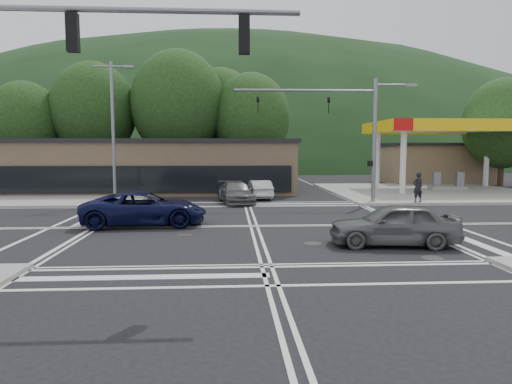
{
  "coord_description": "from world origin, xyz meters",
  "views": [
    {
      "loc": [
        -1.12,
        -20.75,
        3.58
      ],
      "look_at": [
        0.21,
        1.87,
        1.4
      ],
      "focal_mm": 32.0,
      "sensor_mm": 36.0,
      "label": 1
    }
  ],
  "objects": [
    {
      "name": "commercial_row",
      "position": [
        -8.0,
        17.0,
        2.0
      ],
      "size": [
        24.0,
        8.0,
        4.0
      ],
      "primitive_type": "cube",
      "color": "brown",
      "rests_on": "ground"
    },
    {
      "name": "sidewalk_ne",
      "position": [
        15.0,
        15.0,
        0.07
      ],
      "size": [
        16.0,
        16.0,
        0.15
      ],
      "primitive_type": "cube",
      "color": "gray",
      "rests_on": "ground"
    },
    {
      "name": "pedestrian",
      "position": [
        10.87,
        7.5,
        1.11
      ],
      "size": [
        0.8,
        0.64,
        1.92
      ],
      "primitive_type": "imported",
      "rotation": [
        0.0,
        0.0,
        3.42
      ],
      "color": "black",
      "rests_on": "sidewalk_ne"
    },
    {
      "name": "gas_station_canopy",
      "position": [
        16.99,
        15.99,
        5.04
      ],
      "size": [
        12.32,
        8.34,
        5.75
      ],
      "color": "silver",
      "rests_on": "ground"
    },
    {
      "name": "ground",
      "position": [
        0.0,
        0.0,
        0.0
      ],
      "size": [
        120.0,
        120.0,
        0.0
      ],
      "primitive_type": "plane",
      "color": "black",
      "rests_on": "ground"
    },
    {
      "name": "hill_north",
      "position": [
        0.0,
        90.0,
        0.0
      ],
      "size": [
        252.0,
        126.0,
        140.0
      ],
      "primitive_type": "ellipsoid",
      "color": "black",
      "rests_on": "ground"
    },
    {
      "name": "signal_mast_sw",
      "position": [
        -6.39,
        -8.2,
        5.12
      ],
      "size": [
        9.14,
        0.28,
        8.0
      ],
      "color": "slate",
      "rests_on": "ground"
    },
    {
      "name": "convenience_store",
      "position": [
        20.0,
        25.0,
        1.9
      ],
      "size": [
        10.0,
        6.0,
        3.8
      ],
      "primitive_type": "cube",
      "color": "#846B4F",
      "rests_on": "ground"
    },
    {
      "name": "signal_mast_ne",
      "position": [
        6.95,
        8.2,
        5.07
      ],
      "size": [
        11.65,
        0.3,
        8.0
      ],
      "color": "slate",
      "rests_on": "ground"
    },
    {
      "name": "tree_n_e",
      "position": [
        -2.0,
        28.0,
        7.14
      ],
      "size": [
        8.4,
        8.4,
        11.98
      ],
      "color": "#382619",
      "rests_on": "ground"
    },
    {
      "name": "car_queue_a",
      "position": [
        1.0,
        11.46,
        0.66
      ],
      "size": [
        1.78,
        4.12,
        1.32
      ],
      "primitive_type": "imported",
      "rotation": [
        0.0,
        0.0,
        3.24
      ],
      "color": "silver",
      "rests_on": "ground"
    },
    {
      "name": "tree_n_c",
      "position": [
        1.0,
        24.0,
        6.49
      ],
      "size": [
        7.6,
        7.6,
        10.87
      ],
      "color": "#382619",
      "rests_on": "ground"
    },
    {
      "name": "tree_n_a",
      "position": [
        -14.0,
        24.0,
        7.14
      ],
      "size": [
        8.0,
        8.0,
        11.75
      ],
      "color": "#382619",
      "rests_on": "ground"
    },
    {
      "name": "sidewalk_nw",
      "position": [
        -15.0,
        15.0,
        0.07
      ],
      "size": [
        16.0,
        16.0,
        0.15
      ],
      "primitive_type": "cube",
      "color": "gray",
      "rests_on": "ground"
    },
    {
      "name": "streetlight_nw",
      "position": [
        -8.44,
        9.0,
        5.05
      ],
      "size": [
        2.5,
        0.25,
        9.0
      ],
      "color": "slate",
      "rests_on": "ground"
    },
    {
      "name": "tree_n_b",
      "position": [
        -6.0,
        24.0,
        7.79
      ],
      "size": [
        9.0,
        9.0,
        12.98
      ],
      "color": "#382619",
      "rests_on": "ground"
    },
    {
      "name": "car_grey_center",
      "position": [
        4.91,
        -4.5,
        0.79
      ],
      "size": [
        4.84,
        2.39,
        1.59
      ],
      "primitive_type": "imported",
      "rotation": [
        0.0,
        0.0,
        -1.68
      ],
      "color": "#5A5D5F",
      "rests_on": "ground"
    },
    {
      "name": "tree_n_d",
      "position": [
        -20.0,
        23.0,
        5.84
      ],
      "size": [
        6.8,
        6.8,
        9.76
      ],
      "color": "#382619",
      "rests_on": "ground"
    },
    {
      "name": "car_northbound",
      "position": [
        -0.69,
        9.0,
        0.69
      ],
      "size": [
        2.69,
        5.01,
        1.38
      ],
      "primitive_type": "imported",
      "rotation": [
        0.0,
        0.0,
        0.16
      ],
      "color": "#56595B",
      "rests_on": "ground"
    },
    {
      "name": "car_blue_west",
      "position": [
        -5.06,
        0.5,
        0.79
      ],
      "size": [
        5.89,
        3.13,
        1.58
      ],
      "primitive_type": "imported",
      "rotation": [
        0.0,
        0.0,
        1.66
      ],
      "color": "#0B0F34",
      "rests_on": "ground"
    },
    {
      "name": "tree_ne",
      "position": [
        24.0,
        20.0,
        5.84
      ],
      "size": [
        7.2,
        7.2,
        9.99
      ],
      "color": "#382619",
      "rests_on": "ground"
    },
    {
      "name": "car_queue_b",
      "position": [
        3.43,
        19.7,
        0.68
      ],
      "size": [
        2.11,
        4.15,
        1.35
      ],
      "primitive_type": "imported",
      "rotation": [
        0.0,
        0.0,
        3.27
      ],
      "color": "silver",
      "rests_on": "ground"
    }
  ]
}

